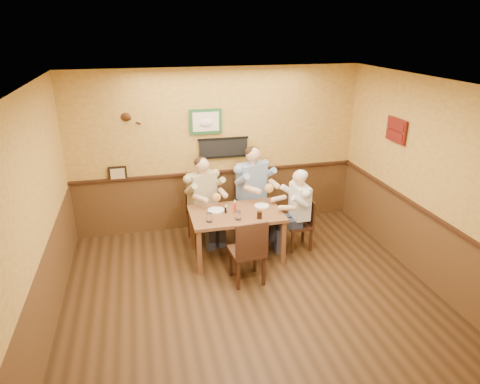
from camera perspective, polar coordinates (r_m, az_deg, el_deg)
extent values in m
plane|color=#311E0E|center=(5.83, 2.02, -14.64)|extent=(5.00, 5.00, 0.00)
cube|color=silver|center=(4.75, 2.47, 13.76)|extent=(5.00, 5.00, 0.02)
cube|color=gold|center=(7.43, -2.99, 5.58)|extent=(5.00, 0.02, 2.80)
cube|color=gold|center=(3.16, 15.31, -19.75)|extent=(5.00, 0.02, 2.80)
cube|color=gold|center=(5.11, -25.98, -4.35)|extent=(0.02, 5.00, 2.80)
cube|color=gold|center=(6.25, 24.89, 0.40)|extent=(0.02, 5.00, 2.80)
cube|color=brown|center=(7.71, -2.84, -0.91)|extent=(5.00, 0.02, 1.00)
cube|color=brown|center=(6.59, 23.53, -6.94)|extent=(0.02, 5.00, 1.00)
cube|color=black|center=(7.39, -2.23, 5.92)|extent=(0.88, 0.03, 0.34)
cube|color=#1D542B|center=(7.23, -4.59, 9.34)|extent=(0.54, 0.03, 0.42)
cube|color=black|center=(7.37, -15.99, 2.34)|extent=(0.30, 0.03, 0.26)
cube|color=maroon|center=(6.88, 20.10, 7.74)|extent=(0.03, 0.48, 0.36)
cube|color=brown|center=(6.56, -0.53, -2.93)|extent=(1.40, 0.90, 0.05)
cube|color=brown|center=(6.28, -5.45, -8.04)|extent=(0.07, 0.07, 0.70)
cube|color=brown|center=(6.55, 5.76, -6.74)|extent=(0.07, 0.07, 0.70)
cube|color=brown|center=(6.97, -6.40, -4.94)|extent=(0.07, 0.07, 0.70)
cube|color=brown|center=(7.21, 3.75, -3.89)|extent=(0.07, 0.07, 0.70)
cylinder|color=white|center=(6.24, -4.11, -3.40)|extent=(0.09, 0.09, 0.13)
cylinder|color=silver|center=(6.29, -0.24, -3.14)|extent=(0.11, 0.11, 0.13)
cylinder|color=black|center=(6.34, 2.61, -3.09)|extent=(0.10, 0.10, 0.10)
cylinder|color=red|center=(6.50, -0.69, -2.03)|extent=(0.05, 0.05, 0.19)
cylinder|color=white|center=(6.60, -1.83, -2.11)|extent=(0.04, 0.04, 0.09)
cylinder|color=black|center=(6.51, -1.93, -2.46)|extent=(0.04, 0.04, 0.09)
cylinder|color=white|center=(6.61, -3.24, -2.43)|extent=(0.32, 0.32, 0.02)
cylinder|color=white|center=(6.77, 2.93, -1.83)|extent=(0.29, 0.29, 0.02)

